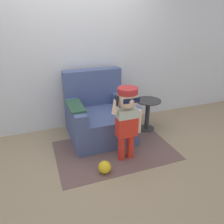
% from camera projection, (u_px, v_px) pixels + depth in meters
% --- Properties ---
extents(ground_plane, '(10.00, 10.00, 0.00)m').
position_uv_depth(ground_plane, '(92.00, 143.00, 3.45)').
color(ground_plane, '#998466').
extents(wall_back, '(10.00, 0.05, 2.60)m').
position_uv_depth(wall_back, '(77.00, 52.00, 3.56)').
color(wall_back, silver).
rests_on(wall_back, ground_plane).
extents(armchair, '(0.99, 0.96, 1.04)m').
position_uv_depth(armchair, '(99.00, 116.00, 3.56)').
color(armchair, '#475684').
rests_on(armchair, ground_plane).
extents(person_child, '(0.42, 0.32, 1.04)m').
position_uv_depth(person_child, '(127.00, 113.00, 2.82)').
color(person_child, red).
rests_on(person_child, ground_plane).
extents(side_table, '(0.42, 0.42, 0.55)m').
position_uv_depth(side_table, '(148.00, 112.00, 3.75)').
color(side_table, '#333333').
rests_on(side_table, ground_plane).
extents(rug, '(1.72, 1.12, 0.01)m').
position_uv_depth(rug, '(115.00, 150.00, 3.27)').
color(rug, brown).
rests_on(rug, ground_plane).
extents(toy_ball, '(0.16, 0.16, 0.16)m').
position_uv_depth(toy_ball, '(105.00, 167.00, 2.78)').
color(toy_ball, yellow).
rests_on(toy_ball, ground_plane).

